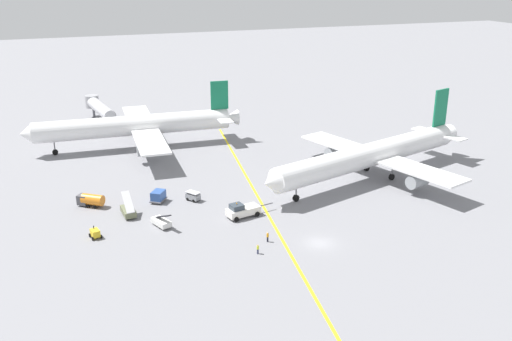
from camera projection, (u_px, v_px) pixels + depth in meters
name	position (u px, v px, depth m)	size (l,w,h in m)	color
ground_plane	(320.00, 243.00, 90.29)	(600.00, 600.00, 0.00)	gray
taxiway_stripe	(272.00, 222.00, 97.74)	(0.50, 120.00, 0.01)	yellow
airliner_at_gate_left	(136.00, 126.00, 135.84)	(51.55, 44.44, 15.04)	white
airliner_being_pushed	(371.00, 155.00, 116.06)	(53.31, 40.22, 15.92)	white
pushback_tug	(242.00, 210.00, 99.37)	(9.19, 3.77, 2.89)	white
gse_stair_truck_yellow	(128.00, 210.00, 99.90)	(2.30, 4.74, 4.06)	#666B4C
gse_gpu_cart_small	(95.00, 233.00, 91.86)	(2.02, 2.40, 1.90)	gold
gse_baggage_cart_near_cluster	(193.00, 196.00, 106.41)	(2.84, 3.14, 1.71)	gray
gse_belt_loader_portside	(161.00, 222.00, 95.86)	(3.03, 5.05, 3.02)	silver
gse_fuel_bowser_stubby	(90.00, 200.00, 103.61)	(5.05, 4.43, 2.40)	orange
gse_container_dolly_flat	(158.00, 196.00, 105.67)	(3.66, 3.88, 2.15)	slate
ground_crew_ramp_agent_by_cones	(258.00, 249.00, 86.72)	(0.36, 0.50, 1.55)	#2D3351
ground_crew_wing_walker_right	(268.00, 237.00, 90.45)	(0.36, 0.36, 1.70)	black
jet_bridge	(99.00, 107.00, 157.79)	(6.37, 21.87, 6.26)	#B7B7BC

